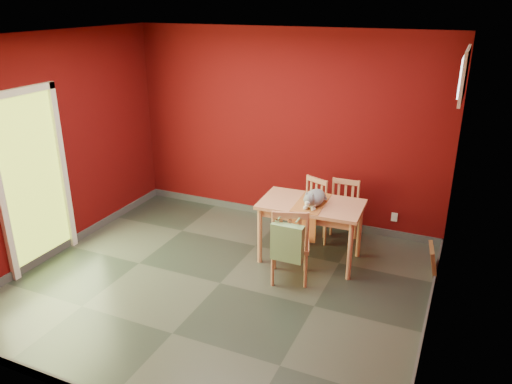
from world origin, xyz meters
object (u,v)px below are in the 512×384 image
at_px(dining_table, 311,210).
at_px(chair_far_left, 310,208).
at_px(chair_far_right, 342,211).
at_px(tote_bag, 287,243).
at_px(chair_near, 290,243).
at_px(picture_frame, 433,261).
at_px(cat, 315,195).

bearing_deg(dining_table, chair_far_left, 108.80).
distance_m(chair_far_right, tote_bag, 1.45).
height_order(chair_near, picture_frame, chair_near).
bearing_deg(chair_near, tote_bag, -78.13).
height_order(chair_far_left, tote_bag, tote_bag).
distance_m(chair_near, tote_bag, 0.25).
distance_m(dining_table, tote_bag, 0.78).
relative_size(chair_far_left, chair_far_right, 0.98).
height_order(dining_table, chair_far_right, chair_far_right).
height_order(tote_bag, picture_frame, tote_bag).
relative_size(chair_far_left, picture_frame, 2.12).
bearing_deg(chair_far_left, chair_near, -82.81).
xyz_separation_m(dining_table, chair_far_left, (-0.21, 0.60, -0.25)).
relative_size(tote_bag, cat, 1.02).
bearing_deg(picture_frame, chair_near, -152.69).
height_order(tote_bag, cat, cat).
bearing_deg(chair_far_left, picture_frame, -13.47).
xyz_separation_m(chair_far_right, tote_bag, (-0.24, -1.42, 0.16)).
bearing_deg(picture_frame, chair_far_left, 166.53).
xyz_separation_m(chair_far_right, cat, (-0.18, -0.69, 0.46)).
relative_size(tote_bag, picture_frame, 1.27).
xyz_separation_m(chair_far_left, tote_bag, (0.19, -1.38, 0.17)).
relative_size(chair_far_right, tote_bag, 1.70).
xyz_separation_m(tote_bag, picture_frame, (1.45, 0.98, -0.41)).
relative_size(chair_far_left, cat, 1.70).
distance_m(chair_near, picture_frame, 1.71).
bearing_deg(cat, chair_far_left, 130.08).
bearing_deg(dining_table, tote_bag, -91.03).
bearing_deg(dining_table, chair_far_right, 70.69).
height_order(chair_far_right, tote_bag, tote_bag).
bearing_deg(chair_far_right, tote_bag, -99.63).
distance_m(chair_far_left, chair_far_right, 0.44).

